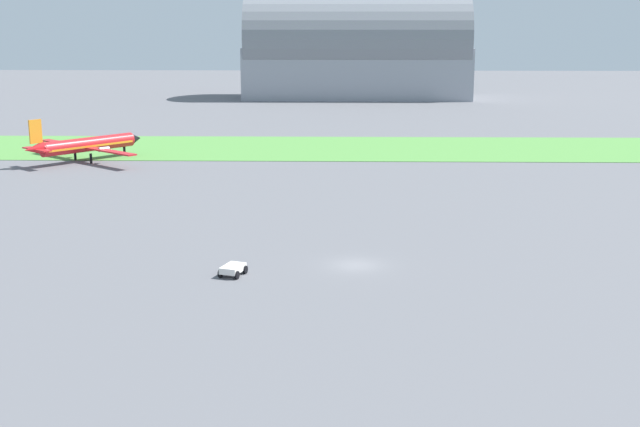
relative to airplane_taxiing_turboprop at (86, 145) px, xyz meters
The scene contains 5 objects.
ground_plane 68.82m from the airplane_taxiing_turboprop, 53.87° to the right, with size 600.00×600.00×0.00m, color slate.
grass_taxiway_strip 43.21m from the airplane_taxiing_turboprop, 19.92° to the left, with size 360.00×28.00×0.08m, color #549342.
airplane_taxiing_turboprop is the anchor object (origin of this frame).
baggage_cart_near_gate 66.15m from the airplane_taxiing_turboprop, 63.00° to the right, with size 2.40×2.81×0.90m.
hangar_distant 119.79m from the airplane_taxiing_turboprop, 68.60° to the left, with size 62.30×25.93×29.34m.
Camera 1 is at (-1.44, -71.92, 21.22)m, focal length 47.23 mm.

